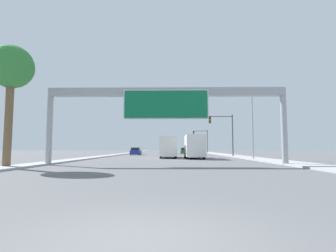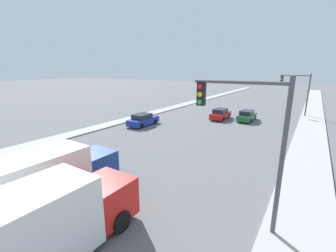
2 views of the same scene
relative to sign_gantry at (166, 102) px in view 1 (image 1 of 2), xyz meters
name	(u,v)px [view 1 (image 1 of 2)]	position (x,y,z in m)	size (l,w,h in m)	color
ground_plane	(139,243)	(0.00, -17.91, -5.31)	(300.00, 300.00, 0.00)	slate
sidewalk_right	(216,154)	(11.25, 42.09, -5.23)	(3.00, 120.00, 0.15)	#A9A9A9
median_strip_left	(126,154)	(-10.75, 42.09, -5.23)	(2.00, 120.00, 0.15)	#A9A9A9
sign_gantry	(166,102)	(0.00, 0.00, 0.00)	(20.40, 0.73, 6.55)	#9EA0A5
car_mid_center	(136,151)	(-7.00, 32.41, -4.59)	(1.88, 4.50, 1.52)	navy
car_far_center	(170,151)	(0.00, 41.49, -4.59)	(1.77, 4.33, 1.53)	red
car_far_right	(184,151)	(3.50, 42.39, -4.61)	(1.76, 4.27, 1.48)	#1E662D
truck_box_primary	(194,147)	(3.50, 13.57, -3.71)	(2.39, 7.92, 3.12)	red
truck_box_secondary	(168,147)	(0.00, 15.93, -3.77)	(2.35, 7.63, 3.01)	navy
traffic_light_near_intersection	(225,129)	(9.06, 20.08, -0.78)	(4.02, 0.32, 6.80)	#4C4C4F
traffic_light_mid_block	(203,138)	(8.97, 50.08, -1.02)	(4.16, 0.32, 6.39)	#4C4C4F
palm_tree_foreground	(11,70)	(-11.31, -3.38, 1.85)	(3.17, 3.17, 8.98)	brown
street_lamp_right	(250,117)	(10.11, 9.98, -0.13)	(2.21, 0.28, 8.90)	#9EA0A5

